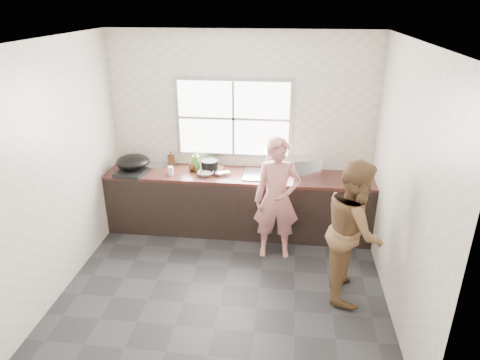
# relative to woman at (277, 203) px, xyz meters

# --- Properties ---
(floor) EXTENTS (3.60, 3.20, 0.01)m
(floor) POSITION_rel_woman_xyz_m (-0.55, -0.74, -0.73)
(floor) COLOR #272729
(floor) RESTS_ON ground
(ceiling) EXTENTS (3.60, 3.20, 0.01)m
(ceiling) POSITION_rel_woman_xyz_m (-0.55, -0.74, 1.98)
(ceiling) COLOR silver
(ceiling) RESTS_ON wall_back
(wall_back) EXTENTS (3.60, 0.01, 2.70)m
(wall_back) POSITION_rel_woman_xyz_m (-0.55, 0.87, 0.62)
(wall_back) COLOR beige
(wall_back) RESTS_ON ground
(wall_left) EXTENTS (0.01, 3.20, 2.70)m
(wall_left) POSITION_rel_woman_xyz_m (-2.35, -0.74, 0.62)
(wall_left) COLOR beige
(wall_left) RESTS_ON ground
(wall_right) EXTENTS (0.01, 3.20, 2.70)m
(wall_right) POSITION_rel_woman_xyz_m (1.26, -0.74, 0.62)
(wall_right) COLOR silver
(wall_right) RESTS_ON ground
(wall_front) EXTENTS (3.60, 0.01, 2.70)m
(wall_front) POSITION_rel_woman_xyz_m (-0.55, -2.34, 0.62)
(wall_front) COLOR silver
(wall_front) RESTS_ON ground
(cabinet) EXTENTS (3.60, 0.62, 0.82)m
(cabinet) POSITION_rel_woman_xyz_m (-0.55, 0.55, -0.32)
(cabinet) COLOR black
(cabinet) RESTS_ON floor
(countertop) EXTENTS (3.60, 0.64, 0.04)m
(countertop) POSITION_rel_woman_xyz_m (-0.55, 0.55, 0.11)
(countertop) COLOR #3C1E18
(countertop) RESTS_ON cabinet
(sink) EXTENTS (0.55, 0.45, 0.02)m
(sink) POSITION_rel_woman_xyz_m (-0.20, 0.55, 0.14)
(sink) COLOR silver
(sink) RESTS_ON countertop
(faucet) EXTENTS (0.02, 0.02, 0.30)m
(faucet) POSITION_rel_woman_xyz_m (-0.20, 0.75, 0.28)
(faucet) COLOR silver
(faucet) RESTS_ON countertop
(window_frame) EXTENTS (1.60, 0.05, 1.10)m
(window_frame) POSITION_rel_woman_xyz_m (-0.65, 0.85, 0.82)
(window_frame) COLOR #9EA0A5
(window_frame) RESTS_ON wall_back
(window_glazing) EXTENTS (1.50, 0.01, 1.00)m
(window_glazing) POSITION_rel_woman_xyz_m (-0.65, 0.83, 0.82)
(window_glazing) COLOR white
(window_glazing) RESTS_ON window_frame
(woman) EXTENTS (0.56, 0.39, 1.46)m
(woman) POSITION_rel_woman_xyz_m (0.00, 0.00, 0.00)
(woman) COLOR tan
(woman) RESTS_ON floor
(person_side) EXTENTS (0.62, 0.78, 1.57)m
(person_side) POSITION_rel_woman_xyz_m (0.84, -0.67, 0.06)
(person_side) COLOR brown
(person_side) RESTS_ON floor
(cutting_board) EXTENTS (0.48, 0.48, 0.04)m
(cutting_board) POSITION_rel_woman_xyz_m (-0.95, 0.65, 0.15)
(cutting_board) COLOR black
(cutting_board) RESTS_ON countertop
(cleaver) EXTENTS (0.22, 0.17, 0.01)m
(cleaver) POSITION_rel_woman_xyz_m (-0.76, 0.49, 0.17)
(cleaver) COLOR #B4B8BC
(cleaver) RESTS_ON cutting_board
(bowl_mince) EXTENTS (0.23, 0.23, 0.05)m
(bowl_mince) POSITION_rel_woman_xyz_m (-0.98, 0.46, 0.16)
(bowl_mince) COLOR silver
(bowl_mince) RESTS_ON countertop
(bowl_crabs) EXTENTS (0.21, 0.21, 0.05)m
(bowl_crabs) POSITION_rel_woman_xyz_m (-0.08, 0.61, 0.16)
(bowl_crabs) COLOR white
(bowl_crabs) RESTS_ON countertop
(bowl_held) EXTENTS (0.22, 0.22, 0.06)m
(bowl_held) POSITION_rel_woman_xyz_m (-0.12, 0.34, 0.16)
(bowl_held) COLOR silver
(bowl_held) RESTS_ON countertop
(black_pot) EXTENTS (0.25, 0.25, 0.16)m
(black_pot) POSITION_rel_woman_xyz_m (-0.95, 0.60, 0.21)
(black_pot) COLOR black
(black_pot) RESTS_ON countertop
(plate_food) EXTENTS (0.28, 0.28, 0.02)m
(plate_food) POSITION_rel_woman_xyz_m (-1.10, 0.78, 0.14)
(plate_food) COLOR silver
(plate_food) RESTS_ON countertop
(bottle_green) EXTENTS (0.15, 0.15, 0.30)m
(bottle_green) POSITION_rel_woman_xyz_m (-1.14, 0.61, 0.28)
(bottle_green) COLOR #4F9531
(bottle_green) RESTS_ON countertop
(bottle_brown_tall) EXTENTS (0.10, 0.10, 0.18)m
(bottle_brown_tall) POSITION_rel_woman_xyz_m (-1.54, 0.78, 0.22)
(bottle_brown_tall) COLOR #442611
(bottle_brown_tall) RESTS_ON countertop
(bottle_brown_short) EXTENTS (0.14, 0.14, 0.15)m
(bottle_brown_short) POSITION_rel_woman_xyz_m (-1.18, 0.60, 0.21)
(bottle_brown_short) COLOR #3E230F
(bottle_brown_short) RESTS_ON countertop
(glass_jar) EXTENTS (0.10, 0.10, 0.11)m
(glass_jar) POSITION_rel_woman_xyz_m (-1.45, 0.43, 0.19)
(glass_jar) COLOR silver
(glass_jar) RESTS_ON countertop
(burner) EXTENTS (0.40, 0.40, 0.05)m
(burner) POSITION_rel_woman_xyz_m (-1.97, 0.36, 0.16)
(burner) COLOR black
(burner) RESTS_ON countertop
(wok) EXTENTS (0.60, 0.60, 0.17)m
(wok) POSITION_rel_woman_xyz_m (-1.98, 0.47, 0.28)
(wok) COLOR black
(wok) RESTS_ON burner
(dish_rack) EXTENTS (0.43, 0.36, 0.28)m
(dish_rack) POSITION_rel_woman_xyz_m (0.33, 0.54, 0.27)
(dish_rack) COLOR silver
(dish_rack) RESTS_ON countertop
(pot_lid_left) EXTENTS (0.35, 0.35, 0.01)m
(pot_lid_left) POSITION_rel_woman_xyz_m (-1.77, 0.72, 0.14)
(pot_lid_left) COLOR #B5B9BD
(pot_lid_left) RESTS_ON countertop
(pot_lid_right) EXTENTS (0.28, 0.28, 0.01)m
(pot_lid_right) POSITION_rel_woman_xyz_m (-1.61, 0.78, 0.14)
(pot_lid_right) COLOR #A3A4A9
(pot_lid_right) RESTS_ON countertop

